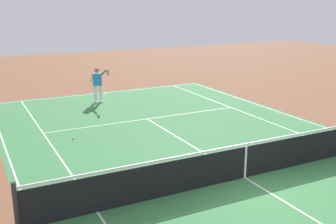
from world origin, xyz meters
TOP-DOWN VIEW (x-y plane):
  - ground_plane at (0.00, 0.00)m, footprint 60.00×60.00m
  - court_slab at (0.00, 0.00)m, footprint 24.20×11.40m
  - court_line_markings at (0.00, 0.00)m, footprint 23.85×11.05m
  - tennis_net at (0.00, 0.00)m, footprint 0.10×11.70m
  - tennis_player_near at (9.98, 0.90)m, footprint 1.11×0.77m
  - tennis_ball at (5.25, 3.31)m, footprint 0.07×0.07m

SIDE VIEW (x-z plane):
  - ground_plane at x=0.00m, z-range 0.00..0.00m
  - court_slab at x=0.00m, z-range 0.00..0.00m
  - court_line_markings at x=0.00m, z-range 0.00..0.01m
  - tennis_ball at x=5.25m, z-range 0.00..0.07m
  - tennis_net at x=0.00m, z-range -0.05..1.03m
  - tennis_player_near at x=9.98m, z-range 0.08..1.78m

